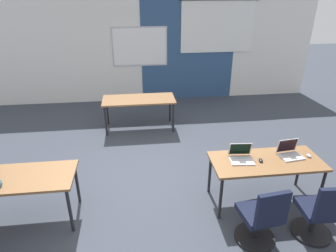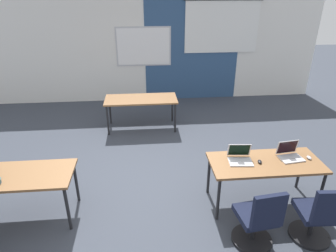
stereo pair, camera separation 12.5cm
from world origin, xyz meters
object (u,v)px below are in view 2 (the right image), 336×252
at_px(laptop_near_right_end, 290,154).
at_px(laptop_near_right_inner, 240,158).
at_px(chair_near_right_inner, 258,222).
at_px(desk_near_left, 12,179).
at_px(mouse_near_right_inner, 260,162).
at_px(desk_near_right, 265,165).
at_px(desk_far_center, 141,101).
at_px(mouse_near_right_end, 309,158).
at_px(chair_near_right_end, 317,218).

xyz_separation_m(laptop_near_right_end, laptop_near_right_inner, (-0.75, -0.02, -0.00)).
bearing_deg(chair_near_right_inner, desk_near_left, -21.18).
bearing_deg(desk_near_left, laptop_near_right_inner, 1.15).
bearing_deg(desk_near_left, mouse_near_right_inner, -0.30).
distance_m(desk_near_left, laptop_near_right_inner, 3.14).
bearing_deg(desk_near_right, laptop_near_right_inner, 170.15).
bearing_deg(desk_near_left, desk_far_center, 57.99).
bearing_deg(desk_far_center, mouse_near_right_end, -49.09).
distance_m(laptop_near_right_end, laptop_near_right_inner, 0.75).
bearing_deg(mouse_near_right_inner, chair_near_right_inner, -109.68).
distance_m(mouse_near_right_end, laptop_near_right_inner, 1.02).
relative_size(laptop_near_right_end, chair_near_right_inner, 0.39).
height_order(desk_near_left, chair_near_right_end, chair_near_right_end).
height_order(mouse_near_right_end, chair_near_right_inner, chair_near_right_inner).
distance_m(laptop_near_right_end, chair_near_right_inner, 1.23).
height_order(desk_near_left, laptop_near_right_end, laptop_near_right_end).
relative_size(desk_far_center, mouse_near_right_inner, 14.56).
xyz_separation_m(desk_far_center, laptop_near_right_end, (2.14, -2.72, 0.11)).
relative_size(mouse_near_right_end, laptop_near_right_inner, 0.29).
bearing_deg(desk_far_center, laptop_near_right_inner, -63.14).
xyz_separation_m(laptop_near_right_inner, mouse_near_right_inner, (0.27, -0.08, -0.03)).
bearing_deg(laptop_near_right_inner, chair_near_right_inner, -85.42).
bearing_deg(mouse_near_right_inner, desk_far_center, 120.39).
height_order(desk_far_center, laptop_near_right_inner, laptop_near_right_inner).
xyz_separation_m(desk_near_left, chair_near_right_end, (3.89, -0.80, -0.28)).
relative_size(chair_near_right_end, chair_near_right_inner, 1.00).
relative_size(desk_near_left, mouse_near_right_end, 15.67).
bearing_deg(chair_near_right_end, mouse_near_right_inner, -53.92).
relative_size(mouse_near_right_end, mouse_near_right_inner, 0.93).
xyz_separation_m(desk_near_left, mouse_near_right_end, (4.16, 0.02, 0.08)).
bearing_deg(desk_near_right, mouse_near_right_inner, -169.66).
height_order(laptop_near_right_end, chair_near_right_inner, laptop_near_right_end).
height_order(desk_near_right, mouse_near_right_inner, mouse_near_right_inner).
distance_m(desk_far_center, mouse_near_right_inner, 3.27).
bearing_deg(laptop_near_right_end, mouse_near_right_inner, -175.30).
xyz_separation_m(desk_far_center, laptop_near_right_inner, (1.39, -2.74, 0.11)).
xyz_separation_m(laptop_near_right_end, mouse_near_right_end, (0.27, -0.06, -0.03)).
xyz_separation_m(desk_near_right, laptop_near_right_inner, (-0.36, 0.06, 0.11)).
xyz_separation_m(desk_near_left, mouse_near_right_inner, (3.40, -0.02, 0.08)).
bearing_deg(chair_near_right_inner, laptop_near_right_inner, -97.71).
bearing_deg(chair_near_right_end, chair_near_right_inner, 3.75).
height_order(desk_near_right, mouse_near_right_end, mouse_near_right_end).
relative_size(chair_near_right_end, mouse_near_right_inner, 8.37).
distance_m(desk_far_center, chair_near_right_end, 4.20).
bearing_deg(laptop_near_right_inner, desk_near_right, -4.44).
bearing_deg(laptop_near_right_end, desk_far_center, 121.08).
relative_size(mouse_near_right_end, chair_near_right_end, 0.11).
distance_m(desk_near_left, mouse_near_right_inner, 3.40).
height_order(desk_near_right, chair_near_right_end, chair_near_right_end).
distance_m(desk_near_right, mouse_near_right_inner, 0.13).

